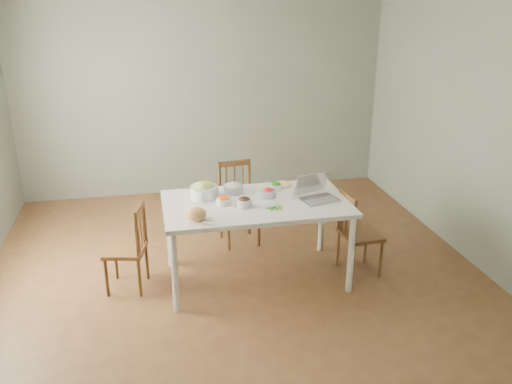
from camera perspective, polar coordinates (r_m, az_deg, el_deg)
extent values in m
cube|color=#4E2D1A|center=(5.50, -2.17, -8.77)|extent=(5.00, 5.00, 0.00)
cube|color=slate|center=(7.38, -5.67, 10.17)|extent=(5.00, 0.00, 2.70)
cube|color=slate|center=(2.71, 6.58, -9.73)|extent=(5.00, 0.00, 2.70)
cube|color=slate|center=(5.90, 22.47, 5.90)|extent=(0.00, 5.00, 2.70)
ellipsoid|color=tan|center=(4.67, -6.46, -2.37)|extent=(0.22, 0.22, 0.12)
cube|color=beige|center=(4.58, -5.21, -3.42)|extent=(0.10, 0.06, 0.03)
cylinder|color=beige|center=(5.49, 2.88, 0.83)|extent=(0.24, 0.24, 0.02)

